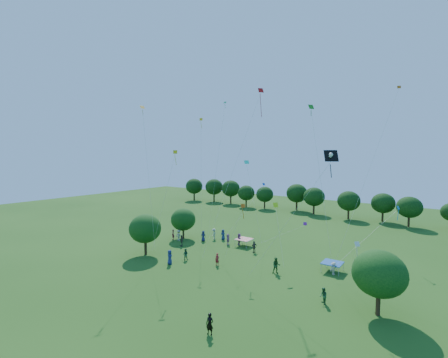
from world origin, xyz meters
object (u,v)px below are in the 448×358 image
at_px(near_tree_west, 145,229).
at_px(near_tree_east, 379,274).
at_px(red_high_kite, 251,121).
at_px(pirate_kite, 329,159).
at_px(tent_red_stripe, 244,239).
at_px(man_in_black, 210,324).
at_px(near_tree_north, 183,219).
at_px(tent_blue, 332,263).

bearing_deg(near_tree_west, near_tree_east, 2.55).
bearing_deg(red_high_kite, pirate_kite, -30.24).
distance_m(tent_red_stripe, red_high_kite, 17.93).
relative_size(near_tree_west, man_in_black, 3.37).
height_order(near_tree_west, near_tree_east, near_tree_east).
bearing_deg(near_tree_north, tent_blue, -0.49).
xyz_separation_m(near_tree_north, pirate_kite, (26.09, -9.02, 10.22)).
distance_m(tent_red_stripe, man_in_black, 22.91).
bearing_deg(near_tree_east, red_high_kite, 160.24).
bearing_deg(red_high_kite, tent_blue, 10.07).
relative_size(near_tree_east, tent_red_stripe, 2.56).
bearing_deg(near_tree_north, near_tree_east, -14.50).
xyz_separation_m(near_tree_north, man_in_black, (20.28, -18.44, -2.31)).
bearing_deg(near_tree_east, pirate_kite, -163.61).
distance_m(near_tree_west, red_high_kite, 20.39).
bearing_deg(near_tree_west, tent_blue, 21.37).
xyz_separation_m(near_tree_west, man_in_black, (18.78, -9.35, -2.82)).
relative_size(near_tree_north, pirate_kite, 0.39).
distance_m(near_tree_north, tent_blue, 24.30).
distance_m(near_tree_east, tent_blue, 10.03).
relative_size(pirate_kite, red_high_kite, 0.61).
xyz_separation_m(near_tree_east, tent_red_stripe, (-19.76, 10.06, -2.62)).
height_order(near_tree_east, tent_blue, near_tree_east).
bearing_deg(near_tree_east, tent_blue, 128.25).
height_order(tent_red_stripe, tent_blue, same).
bearing_deg(near_tree_north, near_tree_west, -80.60).
bearing_deg(man_in_black, pirate_kite, 47.75).
bearing_deg(pirate_kite, near_tree_west, -179.84).
height_order(near_tree_north, red_high_kite, red_high_kite).
distance_m(near_tree_east, red_high_kite, 22.42).
xyz_separation_m(near_tree_west, pirate_kite, (24.58, 0.07, 9.71)).
height_order(tent_blue, pirate_kite, pirate_kite).
distance_m(man_in_black, pirate_kite, 16.71).
distance_m(near_tree_north, near_tree_east, 31.20).
distance_m(near_tree_east, pirate_kite, 10.62).
relative_size(near_tree_west, pirate_kite, 0.44).
bearing_deg(red_high_kite, man_in_black, -69.25).
height_order(near_tree_west, tent_red_stripe, near_tree_west).
height_order(tent_blue, man_in_black, man_in_black).
xyz_separation_m(tent_blue, man_in_black, (-3.93, -18.23, -0.20)).
distance_m(near_tree_west, tent_blue, 24.52).
xyz_separation_m(near_tree_north, near_tree_east, (30.21, -7.81, 0.51)).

